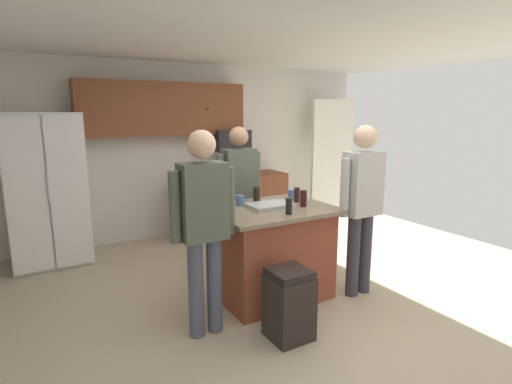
# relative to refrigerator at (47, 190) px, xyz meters

# --- Properties ---
(floor) EXTENTS (7.04, 7.04, 0.00)m
(floor) POSITION_rel_refrigerator_xyz_m (2.00, -2.38, -0.94)
(floor) COLOR #B7A88E
(floor) RESTS_ON ground
(ceiling) EXTENTS (7.04, 7.04, 0.00)m
(ceiling) POSITION_rel_refrigerator_xyz_m (2.00, -2.38, 1.66)
(ceiling) COLOR white
(back_wall) EXTENTS (6.40, 0.10, 2.60)m
(back_wall) POSITION_rel_refrigerator_xyz_m (2.00, 0.42, 0.36)
(back_wall) COLOR silver
(back_wall) RESTS_ON ground
(french_door_window_panel) EXTENTS (0.90, 0.06, 2.00)m
(french_door_window_panel) POSITION_rel_refrigerator_xyz_m (4.60, 0.02, 0.16)
(french_door_window_panel) COLOR white
(french_door_window_panel) RESTS_ON ground
(cabinet_run_upper) EXTENTS (2.40, 0.38, 0.75)m
(cabinet_run_upper) POSITION_rel_refrigerator_xyz_m (1.60, 0.22, 0.98)
(cabinet_run_upper) COLOR brown
(cabinet_run_lower) EXTENTS (1.80, 0.63, 0.90)m
(cabinet_run_lower) POSITION_rel_refrigerator_xyz_m (2.60, 0.10, -0.49)
(cabinet_run_lower) COLOR brown
(cabinet_run_lower) RESTS_ON ground
(refrigerator) EXTENTS (0.89, 0.76, 1.88)m
(refrigerator) POSITION_rel_refrigerator_xyz_m (0.00, 0.00, 0.00)
(refrigerator) COLOR white
(refrigerator) RESTS_ON ground
(microwave_over_range) EXTENTS (0.56, 0.40, 0.32)m
(microwave_over_range) POSITION_rel_refrigerator_xyz_m (2.60, 0.12, 0.51)
(microwave_over_range) COLOR black
(kitchen_island) EXTENTS (1.21, 0.95, 0.94)m
(kitchen_island) POSITION_rel_refrigerator_xyz_m (1.89, -2.20, -0.46)
(kitchen_island) COLOR brown
(kitchen_island) RESTS_ON ground
(person_guest_left) EXTENTS (0.57, 0.23, 1.75)m
(person_guest_left) POSITION_rel_refrigerator_xyz_m (1.01, -2.54, 0.08)
(person_guest_left) COLOR #4C5166
(person_guest_left) RESTS_ON ground
(person_elder_center) EXTENTS (0.57, 0.23, 1.72)m
(person_elder_center) POSITION_rel_refrigerator_xyz_m (1.96, -1.38, 0.06)
(person_elder_center) COLOR #383842
(person_elder_center) RESTS_ON ground
(person_guest_right) EXTENTS (0.57, 0.23, 1.76)m
(person_guest_right) POSITION_rel_refrigerator_xyz_m (2.71, -2.63, 0.08)
(person_guest_right) COLOR #383842
(person_guest_right) RESTS_ON ground
(mug_ceramic_white) EXTENTS (0.13, 0.08, 0.10)m
(mug_ceramic_white) POSITION_rel_refrigerator_xyz_m (1.67, -1.95, 0.05)
(mug_ceramic_white) COLOR #4C6B99
(mug_ceramic_white) RESTS_ON kitchen_island
(glass_pilsner) EXTENTS (0.06, 0.06, 0.15)m
(glass_pilsner) POSITION_rel_refrigerator_xyz_m (1.89, -2.50, 0.08)
(glass_pilsner) COLOR black
(glass_pilsner) RESTS_ON kitchen_island
(glass_stout_tall) EXTENTS (0.07, 0.07, 0.17)m
(glass_stout_tall) POSITION_rel_refrigerator_xyz_m (1.88, -1.93, 0.08)
(glass_stout_tall) COLOR black
(glass_stout_tall) RESTS_ON kitchen_island
(tumbler_amber) EXTENTS (0.06, 0.06, 0.15)m
(tumbler_amber) POSITION_rel_refrigerator_xyz_m (2.26, -2.12, 0.08)
(tumbler_amber) COLOR black
(tumbler_amber) RESTS_ON kitchen_island
(glass_dark_ale) EXTENTS (0.07, 0.07, 0.17)m
(glass_dark_ale) POSITION_rel_refrigerator_xyz_m (2.20, -2.32, 0.09)
(glass_dark_ale) COLOR black
(glass_dark_ale) RESTS_ON kitchen_island
(mug_blue_stoneware) EXTENTS (0.13, 0.08, 0.09)m
(mug_blue_stoneware) POSITION_rel_refrigerator_xyz_m (2.32, -1.95, 0.05)
(mug_blue_stoneware) COLOR #4C6B99
(mug_blue_stoneware) RESTS_ON kitchen_island
(serving_tray) EXTENTS (0.44, 0.30, 0.04)m
(serving_tray) POSITION_rel_refrigerator_xyz_m (1.88, -2.19, 0.02)
(serving_tray) COLOR #B7B7BC
(serving_tray) RESTS_ON kitchen_island
(trash_bin) EXTENTS (0.34, 0.34, 0.61)m
(trash_bin) POSITION_rel_refrigerator_xyz_m (1.59, -2.95, -0.64)
(trash_bin) COLOR black
(trash_bin) RESTS_ON ground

